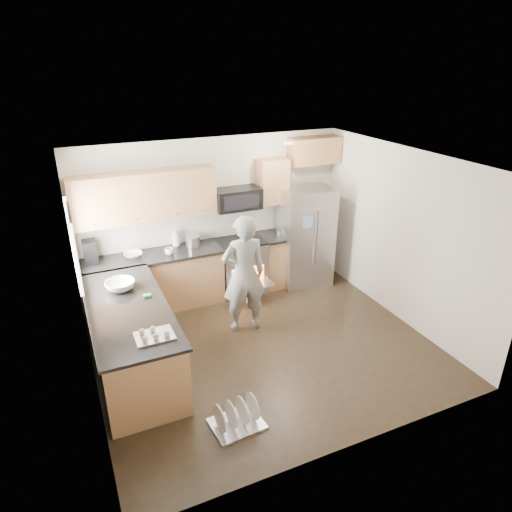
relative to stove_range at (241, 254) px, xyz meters
name	(u,v)px	position (x,y,z in m)	size (l,w,h in m)	color
ground	(264,346)	(-0.35, -1.69, -0.68)	(4.50, 4.50, 0.00)	black
room_shell	(261,236)	(-0.39, -1.68, 1.00)	(4.54, 4.04, 2.62)	beige
back_cabinet_run	(185,246)	(-0.94, 0.06, 0.29)	(4.45, 0.64, 2.50)	#A36841
peninsula	(131,338)	(-2.10, -1.44, -0.21)	(0.96, 2.36, 1.05)	#A36841
stove_range	(241,254)	(0.00, 0.00, 0.00)	(0.76, 0.97, 1.79)	#B7B7BC
refrigerator	(305,237)	(1.15, -0.18, 0.19)	(0.91, 0.73, 1.74)	#B7B7BC
person	(244,274)	(-0.41, -1.14, 0.21)	(0.65, 0.43, 1.78)	gray
dish_rack	(237,419)	(-1.26, -2.93, -0.58)	(0.59, 0.49, 0.35)	#B7B7BC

